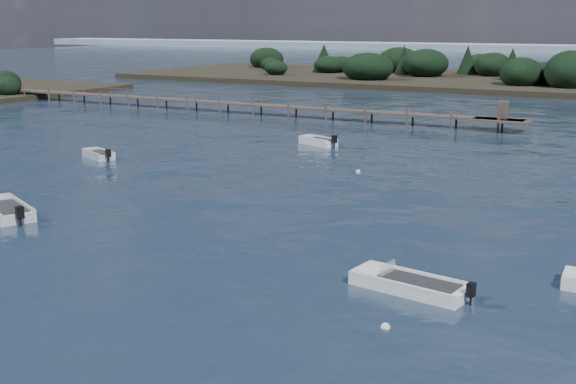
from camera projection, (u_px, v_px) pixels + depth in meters
The scene contains 10 objects.
ground at pixel (488, 114), 77.31m from camera, with size 400.00×400.00×0.00m, color #152131.
tender_far_grey at pixel (99, 156), 52.30m from camera, with size 3.50×2.45×1.13m.
dinghy_mid_grey at pixel (6, 212), 36.83m from camera, with size 4.91×3.50×1.25m.
tender_far_white at pixel (318, 143), 57.88m from camera, with size 3.72×2.39×1.26m.
dinghy_mid_white_a at pixel (409, 287), 26.50m from camera, with size 4.73×2.24×1.09m.
buoy_b at pixel (385, 328), 23.29m from camera, with size 0.32×0.32×0.32m, color white.
buoy_c at pixel (25, 209), 38.08m from camera, with size 0.32×0.32×0.32m, color white.
buoy_e at pixel (358, 172), 47.49m from camera, with size 0.32×0.32×0.32m, color white.
jetty at pixel (257, 105), 76.91m from camera, with size 64.50×3.20×3.40m.
distant_haze at pixel (352, 49), 264.50m from camera, with size 280.00×20.00×2.40m, color #8FA4B1.
Camera 1 is at (17.92, -18.08, 9.62)m, focal length 45.00 mm.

